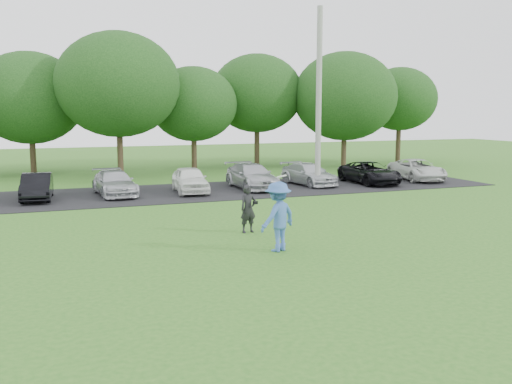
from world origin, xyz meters
The scene contains 7 objects.
ground centered at (0.00, 0.00, 0.00)m, with size 100.00×100.00×0.00m, color #2B651D.
parking_lot centered at (0.00, 13.00, 0.01)m, with size 32.00×6.50×0.03m, color black.
utility_pole centered at (6.59, 12.03, 4.51)m, with size 0.28×0.28×9.02m, color #9E9D99.
frisbee_player centered at (-0.38, 0.75, 0.99)m, with size 1.47×1.23×2.20m.
camera_bystander centered at (-0.33, 3.35, 0.78)m, with size 0.62×0.47×1.56m.
parked_cars centered at (1.08, 12.93, 0.62)m, with size 29.04×4.83×1.24m.
tree_row centered at (1.51, 22.76, 4.91)m, with size 42.39×9.85×8.64m.
Camera 1 is at (-6.57, -13.81, 3.97)m, focal length 40.00 mm.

